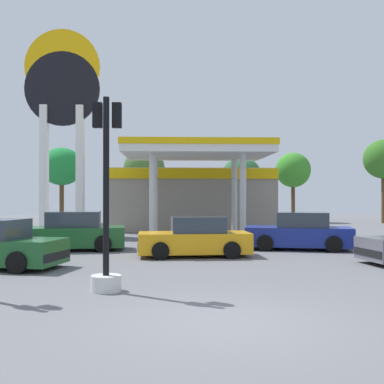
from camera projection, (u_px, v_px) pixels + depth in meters
The scene contains 12 objects.
ground_plane at pixel (224, 322), 8.15m from camera, with size 90.00×90.00×0.00m, color slate.
gas_station at pixel (192, 195), 29.76m from camera, with size 9.97×11.45×4.82m.
station_pole_sign at pixel (62, 105), 26.34m from camera, with size 4.10×0.56×11.33m.
car_1 at pixel (195, 238), 16.92m from camera, with size 4.01×1.96×1.40m.
car_2 at pixel (71, 233), 18.80m from camera, with size 4.42×2.29×1.53m.
car_6 at pixel (299, 233), 19.09m from camera, with size 4.43×2.59×1.49m.
traffic_signal_1 at pixel (106, 222), 10.79m from camera, with size 0.68×0.70×4.37m.
tree_1 at pixel (62, 167), 37.69m from camera, with size 3.29×3.29×5.95m.
tree_2 at pixel (144, 170), 35.63m from camera, with size 3.08×3.08×5.72m.
tree_3 at pixel (242, 175), 37.20m from camera, with size 3.03×3.03×5.14m.
tree_4 at pixel (293, 170), 39.01m from camera, with size 2.85×2.85×5.66m.
tree_5 at pixel (384, 160), 37.19m from camera, with size 3.12×3.12×6.52m.
Camera 1 is at (-0.88, -8.14, 2.15)m, focal length 44.78 mm.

